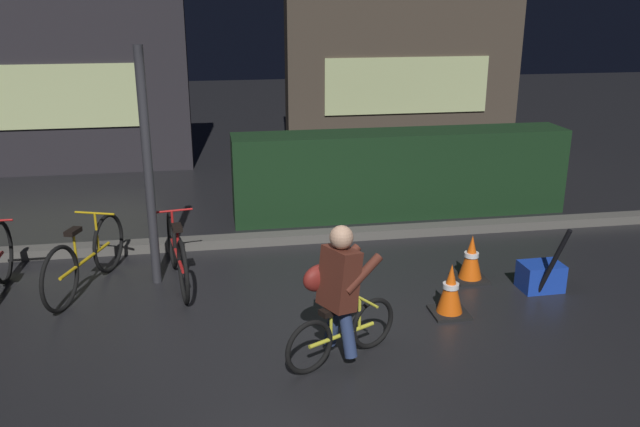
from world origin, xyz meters
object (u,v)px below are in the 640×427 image
(parked_bike_center_left, at_px, (177,254))
(cyclist, at_px, (338,294))
(street_post, at_px, (148,170))
(traffic_cone_near, at_px, (451,290))
(traffic_cone_far, at_px, (471,259))
(blue_crate, at_px, (541,276))
(closed_umbrella, at_px, (553,263))
(parked_bike_left_mid, at_px, (86,259))

(parked_bike_center_left, relative_size, cyclist, 1.33)
(street_post, height_order, traffic_cone_near, street_post)
(traffic_cone_far, relative_size, cyclist, 0.42)
(traffic_cone_near, xyz_separation_m, blue_crate, (1.18, 0.40, -0.11))
(street_post, xyz_separation_m, closed_umbrella, (4.09, -1.15, -0.88))
(cyclist, bearing_deg, traffic_cone_far, 11.23)
(parked_bike_center_left, distance_m, cyclist, 2.38)
(blue_crate, height_order, closed_umbrella, closed_umbrella)
(closed_umbrella, bearing_deg, traffic_cone_far, -164.36)
(blue_crate, height_order, cyclist, cyclist)
(parked_bike_center_left, bearing_deg, cyclist, -151.89)
(traffic_cone_far, distance_m, blue_crate, 0.76)
(parked_bike_left_mid, bearing_deg, closed_umbrella, -83.01)
(traffic_cone_near, distance_m, cyclist, 1.48)
(traffic_cone_near, relative_size, cyclist, 0.43)
(street_post, distance_m, closed_umbrella, 4.34)
(blue_crate, distance_m, cyclist, 2.71)
(parked_bike_left_mid, bearing_deg, traffic_cone_near, -88.93)
(blue_crate, bearing_deg, traffic_cone_near, -161.22)
(traffic_cone_far, bearing_deg, cyclist, -141.37)
(street_post, height_order, parked_bike_left_mid, street_post)
(street_post, distance_m, traffic_cone_far, 3.65)
(traffic_cone_far, distance_m, closed_umbrella, 0.90)
(parked_bike_left_mid, bearing_deg, blue_crate, -80.10)
(closed_umbrella, bearing_deg, traffic_cone_near, -112.62)
(street_post, relative_size, blue_crate, 5.85)
(traffic_cone_near, bearing_deg, parked_bike_left_mid, 161.55)
(traffic_cone_near, xyz_separation_m, traffic_cone_far, (0.52, 0.77, -0.00))
(traffic_cone_far, height_order, cyclist, cyclist)
(blue_crate, bearing_deg, traffic_cone_far, 150.68)
(parked_bike_left_mid, height_order, parked_bike_center_left, parked_bike_left_mid)
(street_post, distance_m, blue_crate, 4.36)
(traffic_cone_near, relative_size, traffic_cone_far, 1.02)
(parked_bike_center_left, bearing_deg, closed_umbrella, -114.45)
(parked_bike_center_left, relative_size, blue_crate, 3.77)
(street_post, bearing_deg, parked_bike_left_mid, -173.62)
(traffic_cone_far, xyz_separation_m, blue_crate, (0.65, -0.37, -0.10))
(parked_bike_center_left, bearing_deg, street_post, 63.18)
(parked_bike_center_left, xyz_separation_m, cyclist, (1.42, -1.89, 0.28))
(cyclist, distance_m, closed_umbrella, 2.57)
(street_post, relative_size, cyclist, 2.07)
(street_post, height_order, closed_umbrella, street_post)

